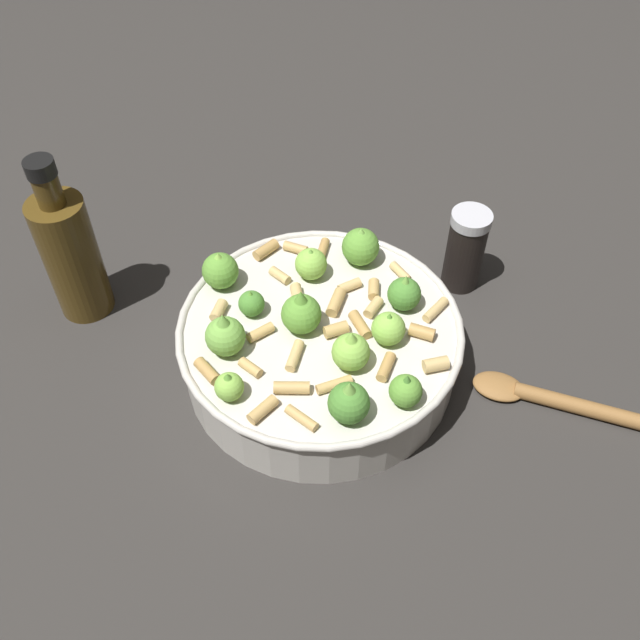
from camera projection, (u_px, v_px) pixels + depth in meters
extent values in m
plane|color=#2D2B28|center=(320.00, 366.00, 0.74)|extent=(2.40, 2.40, 0.00)
cylinder|color=beige|center=(320.00, 347.00, 0.71)|extent=(0.28, 0.28, 0.06)
torus|color=beige|center=(320.00, 327.00, 0.69)|extent=(0.28, 0.28, 0.01)
sphere|color=#4C8933|center=(404.00, 294.00, 0.70)|extent=(0.03, 0.03, 0.03)
cone|color=#75B247|center=(406.00, 281.00, 0.68)|extent=(0.01, 0.01, 0.02)
sphere|color=#609E38|center=(406.00, 391.00, 0.62)|extent=(0.03, 0.03, 0.03)
cone|color=#4C8933|center=(407.00, 380.00, 0.61)|extent=(0.01, 0.01, 0.01)
sphere|color=#609E38|center=(361.00, 247.00, 0.74)|extent=(0.04, 0.04, 0.04)
cone|color=#75B247|center=(361.00, 234.00, 0.73)|extent=(0.02, 0.02, 0.01)
sphere|color=#8CC64C|center=(229.00, 387.00, 0.63)|extent=(0.03, 0.03, 0.03)
cone|color=#609E38|center=(228.00, 378.00, 0.62)|extent=(0.01, 0.01, 0.01)
sphere|color=#609E38|center=(301.00, 314.00, 0.68)|extent=(0.04, 0.04, 0.04)
cone|color=#609E38|center=(301.00, 299.00, 0.66)|extent=(0.02, 0.02, 0.02)
sphere|color=#4C8933|center=(251.00, 304.00, 0.69)|extent=(0.03, 0.03, 0.03)
cone|color=#609E38|center=(251.00, 295.00, 0.68)|extent=(0.01, 0.01, 0.01)
sphere|color=#75B247|center=(225.00, 336.00, 0.66)|extent=(0.04, 0.04, 0.04)
cone|color=#75B247|center=(223.00, 322.00, 0.64)|extent=(0.02, 0.02, 0.02)
sphere|color=#8CC64C|center=(311.00, 264.00, 0.73)|extent=(0.03, 0.03, 0.03)
cone|color=#75B247|center=(311.00, 253.00, 0.72)|extent=(0.01, 0.01, 0.01)
sphere|color=#8CC64C|center=(388.00, 329.00, 0.67)|extent=(0.03, 0.03, 0.03)
cone|color=#609E38|center=(390.00, 318.00, 0.66)|extent=(0.01, 0.01, 0.01)
sphere|color=#609E38|center=(222.00, 269.00, 0.72)|extent=(0.04, 0.04, 0.04)
cone|color=#8CC64C|center=(220.00, 256.00, 0.71)|extent=(0.02, 0.02, 0.01)
sphere|color=#8CC64C|center=(351.00, 352.00, 0.65)|extent=(0.04, 0.04, 0.04)
cone|color=#8CC64C|center=(351.00, 339.00, 0.63)|extent=(0.02, 0.02, 0.02)
sphere|color=#4C8933|center=(349.00, 403.00, 0.61)|extent=(0.04, 0.04, 0.04)
cone|color=#75B247|center=(349.00, 389.00, 0.59)|extent=(0.02, 0.02, 0.02)
cylinder|color=tan|center=(263.00, 410.00, 0.62)|extent=(0.02, 0.03, 0.01)
cylinder|color=tan|center=(436.00, 310.00, 0.70)|extent=(0.02, 0.03, 0.01)
cylinder|color=tan|center=(323.00, 250.00, 0.76)|extent=(0.02, 0.03, 0.01)
cylinder|color=tan|center=(260.00, 332.00, 0.68)|extent=(0.02, 0.03, 0.01)
cylinder|color=tan|center=(422.00, 332.00, 0.68)|extent=(0.03, 0.02, 0.01)
cylinder|color=tan|center=(350.00, 286.00, 0.72)|extent=(0.02, 0.03, 0.01)
cylinder|color=tan|center=(338.00, 303.00, 0.70)|extent=(0.02, 0.03, 0.01)
cylinder|color=tan|center=(291.00, 354.00, 0.66)|extent=(0.02, 0.03, 0.01)
cylinder|color=tan|center=(386.00, 367.00, 0.65)|extent=(0.02, 0.03, 0.01)
cylinder|color=tan|center=(400.00, 272.00, 0.74)|extent=(0.03, 0.02, 0.01)
cylinder|color=tan|center=(292.00, 388.00, 0.63)|extent=(0.03, 0.03, 0.01)
cylinder|color=tan|center=(436.00, 364.00, 0.65)|extent=(0.03, 0.03, 0.01)
cylinder|color=tan|center=(295.00, 248.00, 0.76)|extent=(0.03, 0.01, 0.01)
cylinder|color=tan|center=(207.00, 371.00, 0.65)|extent=(0.03, 0.02, 0.01)
cylinder|color=tan|center=(373.00, 307.00, 0.70)|extent=(0.01, 0.02, 0.01)
cylinder|color=tan|center=(334.00, 385.00, 0.64)|extent=(0.03, 0.03, 0.01)
cylinder|color=tan|center=(302.00, 418.00, 0.61)|extent=(0.03, 0.01, 0.01)
cylinder|color=tan|center=(219.00, 310.00, 0.70)|extent=(0.02, 0.02, 0.01)
cylinder|color=tan|center=(280.00, 275.00, 0.73)|extent=(0.03, 0.01, 0.01)
cylinder|color=tan|center=(335.00, 330.00, 0.68)|extent=(0.02, 0.03, 0.01)
cylinder|color=tan|center=(374.00, 289.00, 0.72)|extent=(0.02, 0.02, 0.01)
cylinder|color=tan|center=(297.00, 297.00, 0.71)|extent=(0.03, 0.03, 0.01)
cylinder|color=tan|center=(266.00, 250.00, 0.76)|extent=(0.02, 0.03, 0.01)
cylinder|color=tan|center=(360.00, 325.00, 0.69)|extent=(0.03, 0.03, 0.01)
cylinder|color=tan|center=(251.00, 368.00, 0.65)|extent=(0.02, 0.01, 0.01)
cylinder|color=black|center=(464.00, 254.00, 0.79)|extent=(0.04, 0.04, 0.09)
cylinder|color=silver|center=(472.00, 219.00, 0.75)|extent=(0.04, 0.04, 0.01)
cylinder|color=#4C3814|center=(72.00, 258.00, 0.74)|extent=(0.06, 0.06, 0.14)
cylinder|color=#4C3814|center=(48.00, 190.00, 0.68)|extent=(0.03, 0.03, 0.04)
cylinder|color=black|center=(40.00, 168.00, 0.66)|extent=(0.03, 0.03, 0.02)
cylinder|color=olive|center=(627.00, 419.00, 0.68)|extent=(0.22, 0.06, 0.02)
ellipsoid|color=olive|center=(498.00, 386.00, 0.71)|extent=(0.06, 0.05, 0.01)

